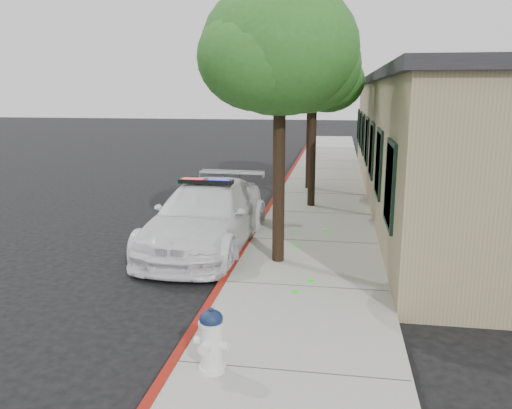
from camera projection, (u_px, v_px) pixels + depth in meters
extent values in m
plane|color=black|center=(220.00, 288.00, 9.82)|extent=(120.00, 120.00, 0.00)
cube|color=#9B998D|center=(312.00, 244.00, 12.45)|extent=(3.20, 60.00, 0.15)
cube|color=maroon|center=(249.00, 241.00, 12.69)|extent=(0.14, 60.00, 0.16)
cube|color=#8E825D|center=(476.00, 144.00, 17.02)|extent=(7.00, 20.00, 4.00)
cube|color=black|center=(482.00, 78.00, 16.56)|extent=(7.30, 20.30, 0.24)
cube|color=black|center=(390.00, 184.00, 9.87)|extent=(0.08, 1.48, 1.68)
cube|color=black|center=(379.00, 163.00, 12.76)|extent=(0.08, 1.48, 1.68)
cube|color=black|center=(372.00, 150.00, 15.66)|extent=(0.08, 1.48, 1.68)
cube|color=black|center=(367.00, 141.00, 18.55)|extent=(0.08, 1.48, 1.68)
cube|color=black|center=(363.00, 134.00, 21.44)|extent=(0.08, 1.48, 1.68)
cube|color=black|center=(360.00, 129.00, 24.33)|extent=(0.08, 1.48, 1.68)
cube|color=black|center=(358.00, 125.00, 27.22)|extent=(0.08, 1.48, 1.68)
imported|color=white|center=(207.00, 216.00, 12.25)|extent=(2.40, 5.47, 1.56)
cube|color=black|center=(206.00, 181.00, 12.06)|extent=(1.21, 0.33, 0.10)
cube|color=red|center=(193.00, 181.00, 12.12)|extent=(0.53, 0.26, 0.11)
cube|color=#0C16CF|center=(219.00, 182.00, 12.00)|extent=(0.53, 0.26, 0.11)
cylinder|color=white|center=(212.00, 368.00, 6.66)|extent=(0.36, 0.36, 0.06)
cylinder|color=white|center=(212.00, 345.00, 6.59)|extent=(0.29, 0.29, 0.58)
cylinder|color=white|center=(211.00, 323.00, 6.52)|extent=(0.34, 0.34, 0.04)
ellipsoid|color=#0F1D3A|center=(211.00, 319.00, 6.51)|extent=(0.30, 0.30, 0.23)
cylinder|color=#0F1D3A|center=(211.00, 311.00, 6.48)|extent=(0.07, 0.07, 0.06)
cylinder|color=white|center=(200.00, 341.00, 6.65)|extent=(0.15, 0.14, 0.12)
cylinder|color=white|center=(224.00, 346.00, 6.51)|extent=(0.15, 0.14, 0.12)
cylinder|color=white|center=(205.00, 348.00, 6.42)|extent=(0.17, 0.16, 0.15)
cylinder|color=black|center=(279.00, 180.00, 10.62)|extent=(0.25, 0.25, 3.50)
ellipsoid|color=#2B581B|center=(280.00, 48.00, 10.05)|extent=(3.11, 3.11, 2.65)
ellipsoid|color=#2B581B|center=(304.00, 64.00, 10.39)|extent=(2.34, 2.34, 1.99)
ellipsoid|color=#2B581B|center=(260.00, 58.00, 9.82)|extent=(2.43, 2.43, 2.07)
cylinder|color=black|center=(312.00, 153.00, 15.94)|extent=(0.23, 0.23, 3.32)
ellipsoid|color=#1E5219|center=(314.00, 72.00, 15.41)|extent=(2.78, 2.78, 2.37)
ellipsoid|color=#1E5219|center=(327.00, 81.00, 15.59)|extent=(2.24, 2.24, 1.91)
ellipsoid|color=#1E5219|center=(301.00, 78.00, 15.41)|extent=(2.15, 2.15, 1.83)
cylinder|color=black|center=(309.00, 143.00, 18.88)|extent=(0.25, 0.25, 3.36)
ellipsoid|color=#275019|center=(311.00, 72.00, 18.33)|extent=(2.88, 2.88, 2.45)
ellipsoid|color=#275019|center=(324.00, 80.00, 18.54)|extent=(2.21, 2.21, 1.88)
ellipsoid|color=#275019|center=(303.00, 77.00, 18.11)|extent=(2.30, 2.30, 1.96)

